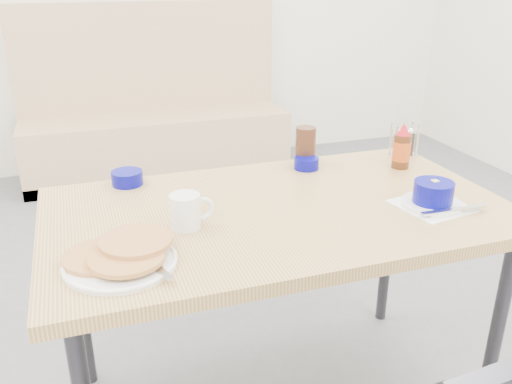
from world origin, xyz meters
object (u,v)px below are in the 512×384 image
object	(u,v)px
condiment_caddy	(403,144)
syrup_bottle	(402,149)
grits_setting	(433,196)
booth_bench	(156,126)
coffee_mug	(187,211)
butter_bowl	(306,163)
creamer_bowl	(127,178)
pancake_plate	(121,257)
amber_tumbler	(305,146)
dining_table	(278,225)

from	to	relation	value
condiment_caddy	syrup_bottle	world-z (taller)	syrup_bottle
grits_setting	condiment_caddy	size ratio (longest dim) A/B	1.97
booth_bench	coffee_mug	bearing A→B (deg)	-96.48
butter_bowl	condiment_caddy	size ratio (longest dim) A/B	0.72
butter_bowl	booth_bench	bearing A→B (deg)	95.58
creamer_bowl	condiment_caddy	bearing A→B (deg)	-1.57
coffee_mug	syrup_bottle	bearing A→B (deg)	15.64
creamer_bowl	grits_setting	bearing A→B (deg)	-29.55
pancake_plate	condiment_caddy	size ratio (longest dim) A/B	2.20
amber_tumbler	dining_table	bearing A→B (deg)	-124.67
pancake_plate	coffee_mug	xyz separation A→B (m)	(0.20, 0.15, 0.03)
booth_bench	syrup_bottle	distance (m)	2.45
grits_setting	amber_tumbler	bearing A→B (deg)	113.29
grits_setting	coffee_mug	bearing A→B (deg)	172.03
coffee_mug	creamer_bowl	xyz separation A→B (m)	(-0.12, 0.38, -0.03)
booth_bench	grits_setting	bearing A→B (deg)	-80.57
pancake_plate	butter_bowl	world-z (taller)	pancake_plate
coffee_mug	creamer_bowl	bearing A→B (deg)	107.70
butter_bowl	amber_tumbler	xyz separation A→B (m)	(0.02, 0.05, 0.05)
grits_setting	amber_tumbler	world-z (taller)	amber_tumbler
coffee_mug	condiment_caddy	size ratio (longest dim) A/B	1.00
booth_bench	syrup_bottle	bearing A→B (deg)	-76.81
grits_setting	butter_bowl	size ratio (longest dim) A/B	2.74
butter_bowl	condiment_caddy	bearing A→B (deg)	2.82
grits_setting	condiment_caddy	distance (m)	0.50
butter_bowl	condiment_caddy	world-z (taller)	condiment_caddy
creamer_bowl	condiment_caddy	world-z (taller)	condiment_caddy
butter_bowl	dining_table	bearing A→B (deg)	-127.03
amber_tumbler	pancake_plate	bearing A→B (deg)	-143.50
amber_tumbler	condiment_caddy	xyz separation A→B (m)	(0.40, -0.03, -0.03)
booth_bench	amber_tumbler	bearing A→B (deg)	-83.88
condiment_caddy	syrup_bottle	distance (m)	0.15
condiment_caddy	amber_tumbler	bearing A→B (deg)	-179.97
coffee_mug	syrup_bottle	distance (m)	0.87
butter_bowl	syrup_bottle	world-z (taller)	syrup_bottle
creamer_bowl	condiment_caddy	xyz separation A→B (m)	(1.05, -0.03, 0.02)
dining_table	creamer_bowl	world-z (taller)	creamer_bowl
dining_table	creamer_bowl	xyz separation A→B (m)	(-0.42, 0.34, 0.09)
creamer_bowl	amber_tumbler	xyz separation A→B (m)	(0.65, 0.00, 0.05)
booth_bench	coffee_mug	size ratio (longest dim) A/B	15.03
pancake_plate	creamer_bowl	distance (m)	0.54
coffee_mug	amber_tumbler	xyz separation A→B (m)	(0.53, 0.38, 0.02)
dining_table	condiment_caddy	bearing A→B (deg)	26.01
dining_table	booth_bench	bearing A→B (deg)	90.00
coffee_mug	butter_bowl	distance (m)	0.61
creamer_bowl	butter_bowl	size ratio (longest dim) A/B	1.15
coffee_mug	creamer_bowl	world-z (taller)	coffee_mug
pancake_plate	amber_tumbler	world-z (taller)	amber_tumbler
condiment_caddy	creamer_bowl	bearing A→B (deg)	-177.43
booth_bench	dining_table	size ratio (longest dim) A/B	1.36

